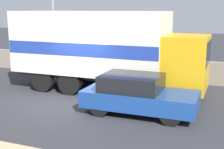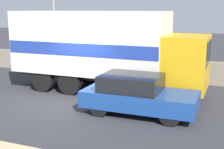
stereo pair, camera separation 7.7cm
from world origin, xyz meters
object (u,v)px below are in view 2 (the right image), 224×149
at_px(pedestrian, 30,58).
at_px(car_hatchback, 137,94).
at_px(street_lamp, 53,3).
at_px(box_truck, 102,47).

bearing_deg(pedestrian, car_hatchback, -30.68).
distance_m(street_lamp, car_hatchback, 9.11).
relative_size(street_lamp, car_hatchback, 1.73).
xyz_separation_m(car_hatchback, pedestrian, (-8.29, 4.92, 0.13)).
xyz_separation_m(street_lamp, car_hatchback, (6.69, -5.19, -3.38)).
distance_m(car_hatchback, pedestrian, 9.64).
distance_m(box_truck, pedestrian, 6.48).
height_order(car_hatchback, pedestrian, pedestrian).
height_order(box_truck, car_hatchback, box_truck).
bearing_deg(pedestrian, street_lamp, 9.34).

